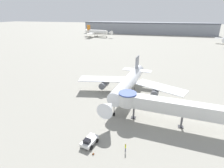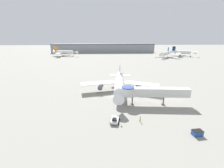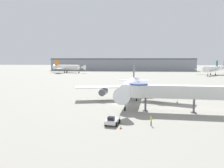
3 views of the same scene
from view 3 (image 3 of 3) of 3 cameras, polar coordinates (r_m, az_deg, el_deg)
name	(u,v)px [view 3 (image 3 of 3)]	position (r m, az deg, el deg)	size (l,w,h in m)	color
ground_plane	(121,104)	(58.04, 2.42, -5.15)	(800.00, 800.00, 0.00)	gray
main_airplane	(130,87)	(60.12, 4.79, -0.75)	(32.71, 30.37, 9.82)	silver
jet_bridge	(173,92)	(49.99, 15.69, -1.90)	(22.26, 4.99, 6.29)	silver
pushback_tug_white	(112,121)	(39.64, 0.10, -9.53)	(2.79, 3.97, 1.62)	silver
traffic_cone_starboard_wing	(177,101)	(61.56, 16.67, -4.38)	(0.48, 0.48, 0.79)	black
traffic_cone_apron_front	(121,127)	(37.58, 2.29, -11.17)	(0.36, 0.36, 0.60)	black
ground_crew_marshaller	(151,120)	(39.64, 10.19, -9.27)	(0.28, 0.37, 1.71)	#1E2338
background_jet_teal_tail	(213,69)	(178.78, 24.78, 3.63)	(24.05, 24.30, 10.79)	white
background_jet_orange_tail	(68,67)	(195.74, -11.53, 4.34)	(31.79, 30.82, 11.27)	white
terminal_building	(122,64)	(232.02, 2.71, 5.13)	(147.66, 21.52, 12.79)	gray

